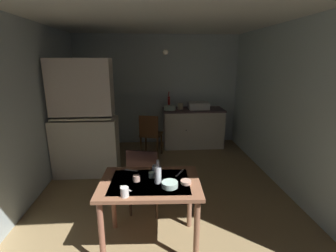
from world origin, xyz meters
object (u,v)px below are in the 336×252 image
(chair_by_counter, at_px, (150,134))
(hutch_cabinet, at_px, (84,123))
(teacup_mint, at_px, (156,168))
(serving_bowl_wide, at_px, (170,184))
(chair_far_side, at_px, (145,178))
(hand_pump, at_px, (169,102))
(dining_table, at_px, (150,191))
(sink_basin, at_px, (199,106))
(glass_bottle, at_px, (158,174))
(mixing_bowl_counter, at_px, (170,108))

(chair_by_counter, bearing_deg, hutch_cabinet, -149.88)
(teacup_mint, bearing_deg, chair_by_counter, 91.34)
(serving_bowl_wide, bearing_deg, chair_far_side, 109.91)
(hutch_cabinet, xyz_separation_m, hand_pump, (1.52, 1.33, 0.11))
(dining_table, height_order, chair_by_counter, chair_by_counter)
(sink_basin, bearing_deg, hand_pump, 176.09)
(dining_table, relative_size, chair_far_side, 1.15)
(sink_basin, relative_size, dining_table, 0.42)
(chair_far_side, height_order, glass_bottle, glass_bottle)
(teacup_mint, height_order, glass_bottle, glass_bottle)
(hutch_cabinet, distance_m, chair_by_counter, 1.34)
(sink_basin, relative_size, chair_by_counter, 0.49)
(serving_bowl_wide, bearing_deg, hutch_cabinet, 123.30)
(mixing_bowl_counter, height_order, serving_bowl_wide, mixing_bowl_counter)
(hutch_cabinet, distance_m, teacup_mint, 1.97)
(hutch_cabinet, distance_m, sink_basin, 2.53)
(hutch_cabinet, bearing_deg, dining_table, -59.13)
(mixing_bowl_counter, distance_m, serving_bowl_wide, 3.19)
(mixing_bowl_counter, bearing_deg, teacup_mint, -97.70)
(sink_basin, xyz_separation_m, dining_table, (-1.10, -3.11, -0.30))
(chair_by_counter, xyz_separation_m, glass_bottle, (0.07, -2.49, 0.35))
(sink_basin, distance_m, teacup_mint, 3.06)
(dining_table, relative_size, glass_bottle, 4.30)
(hand_pump, bearing_deg, glass_bottle, -96.33)
(hand_pump, height_order, mixing_bowl_counter, hand_pump)
(chair_by_counter, distance_m, glass_bottle, 2.52)
(serving_bowl_wide, bearing_deg, chair_by_counter, 93.95)
(sink_basin, distance_m, dining_table, 3.31)
(sink_basin, bearing_deg, mixing_bowl_counter, -175.60)
(chair_by_counter, height_order, glass_bottle, glass_bottle)
(chair_far_side, bearing_deg, chair_by_counter, 87.58)
(sink_basin, xyz_separation_m, hand_pump, (-0.66, 0.05, 0.09))
(mixing_bowl_counter, bearing_deg, chair_far_side, -101.74)
(hand_pump, height_order, chair_by_counter, hand_pump)
(mixing_bowl_counter, relative_size, dining_table, 0.25)
(hutch_cabinet, height_order, glass_bottle, hutch_cabinet)
(sink_basin, height_order, serving_bowl_wide, sink_basin)
(hutch_cabinet, relative_size, chair_far_side, 2.17)
(glass_bottle, bearing_deg, sink_basin, 72.08)
(hutch_cabinet, height_order, mixing_bowl_counter, hutch_cabinet)
(dining_table, distance_m, chair_by_counter, 2.46)
(teacup_mint, xyz_separation_m, glass_bottle, (0.02, -0.26, 0.06))
(chair_by_counter, relative_size, serving_bowl_wide, 5.63)
(mixing_bowl_counter, bearing_deg, serving_bowl_wide, -94.59)
(chair_by_counter, distance_m, serving_bowl_wide, 2.60)
(sink_basin, relative_size, hand_pump, 1.13)
(hand_pump, relative_size, dining_table, 0.38)
(hutch_cabinet, height_order, chair_far_side, hutch_cabinet)
(mixing_bowl_counter, distance_m, teacup_mint, 2.85)
(glass_bottle, bearing_deg, teacup_mint, 93.66)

